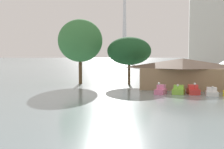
% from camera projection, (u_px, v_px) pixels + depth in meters
% --- Properties ---
extents(pedal_boat_pink, '(1.74, 2.74, 1.80)m').
position_uv_depth(pedal_boat_pink, '(161.00, 90.00, 44.87)').
color(pedal_boat_pink, pink).
rests_on(pedal_boat_pink, ground).
extents(pedal_boat_lime, '(1.89, 2.47, 1.52)m').
position_uv_depth(pedal_boat_lime, '(179.00, 90.00, 44.90)').
color(pedal_boat_lime, '#8CCC3F').
rests_on(pedal_boat_lime, ground).
extents(pedal_boat_red, '(1.97, 2.87, 1.76)m').
position_uv_depth(pedal_boat_red, '(193.00, 90.00, 44.79)').
color(pedal_boat_red, red).
rests_on(pedal_boat_red, ground).
extents(pedal_boat_white, '(1.59, 2.84, 1.40)m').
position_uv_depth(pedal_boat_white, '(212.00, 92.00, 43.46)').
color(pedal_boat_white, white).
rests_on(pedal_boat_white, ground).
extents(boathouse, '(14.53, 8.17, 5.12)m').
position_uv_depth(boathouse, '(183.00, 73.00, 51.60)').
color(boathouse, '#9E7F5B').
rests_on(boathouse, ground).
extents(shoreline_tree_tall_left, '(8.77, 8.77, 12.74)m').
position_uv_depth(shoreline_tree_tall_left, '(80.00, 41.00, 60.91)').
color(shoreline_tree_tall_left, brown).
rests_on(shoreline_tree_tall_left, ground).
extents(shoreline_tree_mid, '(8.49, 8.49, 9.19)m').
position_uv_depth(shoreline_tree_mid, '(129.00, 51.00, 59.68)').
color(shoreline_tree_mid, brown).
rests_on(shoreline_tree_mid, ground).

